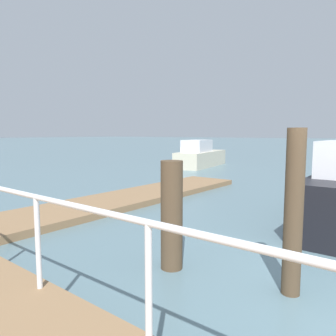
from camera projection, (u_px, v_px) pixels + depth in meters
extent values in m
cube|color=#93704C|center=(123.00, 199.00, 10.01)|extent=(10.76, 2.00, 0.18)
cylinder|color=white|center=(149.00, 287.00, 2.55)|extent=(0.06, 0.06, 1.05)
cylinder|color=white|center=(38.00, 243.00, 3.58)|extent=(0.06, 0.06, 1.05)
cylinder|color=brown|center=(172.00, 215.00, 5.04)|extent=(0.35, 0.35, 1.73)
cylinder|color=brown|center=(294.00, 213.00, 4.19)|extent=(0.24, 0.24, 2.22)
cube|color=beige|center=(201.00, 159.00, 20.94)|extent=(5.42, 2.50, 0.99)
cube|color=white|center=(197.00, 146.00, 20.21)|extent=(2.42, 1.65, 0.75)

